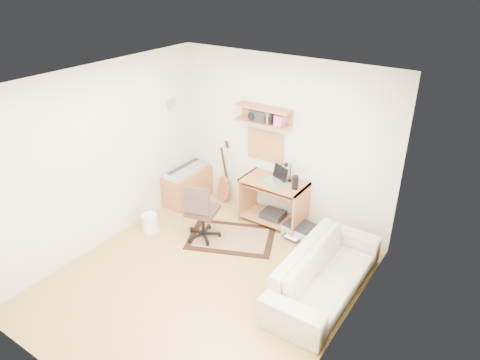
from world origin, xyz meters
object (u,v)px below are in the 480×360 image
Objects in this scene: task_chair at (202,210)px; printer at (300,230)px; sofa at (326,266)px; cabinet at (188,186)px; desk at (273,202)px.

printer is (1.17, 0.89, -0.39)m from task_chair.
printer is at bearing 40.58° from sofa.
printer is (2.12, 0.12, -0.19)m from cabinet.
sofa is (2.96, -0.86, 0.12)m from cabinet.
printer is at bearing -6.66° from desk.
sofa is at bearing -18.84° from task_chair.
desk is at bearing 52.47° from sofa.
task_chair reaches higher than sofa.
task_chair is 1.53m from printer.
desk is 0.59m from printer.
cabinet is 3.09m from sofa.
cabinet is (-1.61, -0.18, -0.10)m from desk.
cabinet is (-0.95, 0.78, -0.20)m from task_chair.
sofa reaches higher than cabinet.
desk is 1.62m from cabinet.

